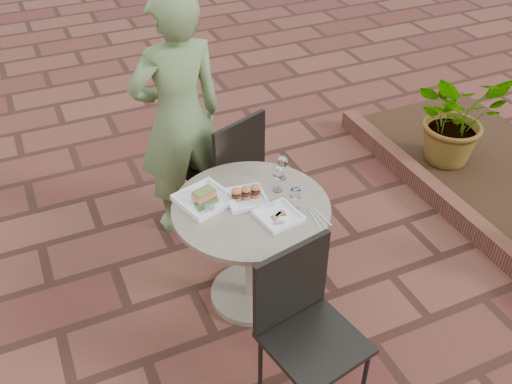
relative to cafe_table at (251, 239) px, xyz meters
name	(u,v)px	position (x,y,z in m)	size (l,w,h in m)	color
ground	(278,314)	(0.08, -0.21, -0.48)	(60.00, 60.00, 0.00)	#582E22
cafe_table	(251,239)	(0.00, 0.00, 0.00)	(0.90, 0.90, 0.73)	gray
chair_far	(229,165)	(0.14, 0.68, 0.07)	(0.57, 0.57, 0.93)	black
chair_near	(303,317)	(-0.03, -0.70, 0.07)	(0.52, 0.52, 0.93)	black
diner	(179,119)	(-0.13, 0.87, 0.38)	(0.63, 0.41, 1.73)	#57703D
plate_salmon	(204,198)	(-0.22, 0.15, 0.27)	(0.35, 0.35, 0.08)	white
plate_sliders	(246,195)	(0.00, 0.06, 0.28)	(0.25, 0.25, 0.14)	white
plate_tuna	(279,216)	(0.10, -0.15, 0.26)	(0.25, 0.25, 0.03)	white
wine_glass_right	(295,194)	(0.21, -0.13, 0.36)	(0.07, 0.07, 0.16)	white
wine_glass_mid	(278,174)	(0.20, 0.08, 0.36)	(0.07, 0.07, 0.16)	white
wine_glass_far	(282,163)	(0.28, 0.17, 0.36)	(0.07, 0.07, 0.15)	white
steel_ramekin	(210,210)	(-0.23, 0.03, 0.27)	(0.06, 0.06, 0.04)	silver
cutlery_set	(319,218)	(0.29, -0.25, 0.25)	(0.09, 0.20, 0.00)	silver
planter_curb	(455,210)	(1.68, 0.09, -0.41)	(0.12, 3.00, 0.15)	brown
potted_plant_a	(457,116)	(2.10, 0.69, -0.02)	(0.73, 0.63, 0.81)	#33662D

